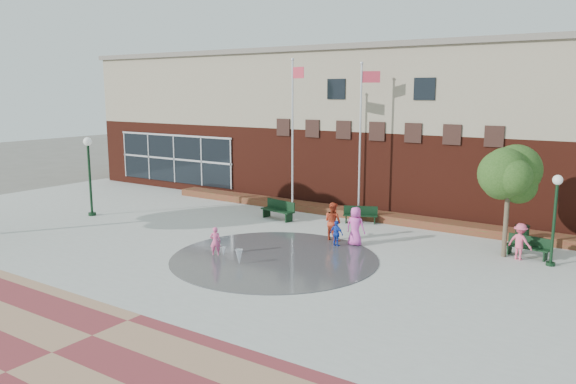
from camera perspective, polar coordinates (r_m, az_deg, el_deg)
The scene contains 22 objects.
ground at distance 20.61m, azimuth -6.28°, elevation -8.79°, with size 120.00×120.00×0.00m, color #666056.
plaza_concrete at distance 23.66m, azimuth 0.00°, elevation -6.20°, with size 46.00×18.00×0.01m, color #A8A8A0.
paver_band at distance 16.31m, azimuth -22.86°, elevation -14.85°, with size 46.00×6.00×0.01m, color maroon.
splash_pad at distance 22.87m, azimuth -1.40°, elevation -6.79°, with size 8.40×8.40×0.01m, color #383A3D.
library_building at distance 34.77m, azimuth 12.55°, elevation 6.61°, with size 44.40×10.40×9.20m.
flower_bed at distance 30.07m, azimuth 8.10°, elevation -2.74°, with size 26.00×1.20×0.40m, color maroon.
flagpole_left at distance 28.52m, azimuth 0.52°, elevation 6.07°, with size 0.93×0.39×8.31m.
flagpole_right at distance 28.86m, azimuth 7.45°, elevation 5.87°, with size 0.95×0.42×8.13m.
lamp_left at distance 31.91m, azimuth -19.54°, elevation 2.37°, with size 0.45×0.45×4.27m.
lamp_right at distance 23.69m, azimuth 25.50°, elevation -1.67°, with size 0.38×0.38×3.58m.
bench_left at distance 29.55m, azimuth -1.04°, elevation -2.21°, with size 2.10×0.95×1.02m.
bench_mid at distance 28.98m, azimuth 7.36°, elevation -2.64°, with size 1.78×1.16×0.87m.
bench_right at distance 24.95m, azimuth 23.14°, elevation -5.52°, with size 1.77×0.72×0.86m.
trash_can at distance 26.37m, azimuth 22.66°, elevation -4.17°, with size 0.60×0.60×0.98m.
tree_mid at distance 24.05m, azimuth 21.54°, elevation 1.43°, with size 2.70×2.70×4.55m.
water_jet_a at distance 22.14m, azimuth -4.98°, elevation -7.41°, with size 0.31×0.31×0.60m, color white.
water_jet_b at distance 23.24m, azimuth -6.55°, elevation -6.58°, with size 0.18×0.18×0.40m, color white.
child_splash at distance 23.31m, azimuth -7.39°, elevation -5.00°, with size 0.44×0.29×1.22m, color #EF548D.
adult_red at distance 25.42m, azimuth 4.57°, elevation -3.02°, with size 0.86×0.67×1.77m, color #BF3C1F.
adult_pink at distance 24.72m, azimuth 6.87°, elevation -3.49°, with size 0.84×0.55×1.73m, color #EC4EBC.
child_blue at distance 24.51m, azimuth 4.95°, elevation -4.25°, with size 0.68×0.28×1.17m, color blue.
person_bench at distance 24.36m, azimuth 22.51°, elevation -4.69°, with size 0.97×0.56×1.50m, color #ED5377.
Camera 1 is at (12.63, -14.85, 6.70)m, focal length 35.00 mm.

